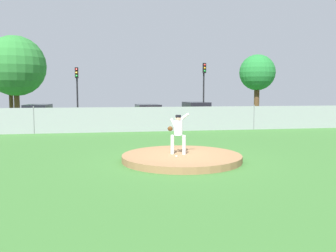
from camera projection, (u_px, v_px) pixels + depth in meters
ground_plane at (159, 140)px, 19.25m from camera, size 80.00×80.00×0.00m
asphalt_strip at (143, 125)px, 27.58m from camera, size 44.00×7.00×0.01m
pitchers_mound at (182, 158)px, 13.35m from camera, size 4.53×4.53×0.25m
pitcher_youth at (178, 130)px, 13.31m from camera, size 0.81×0.32×1.58m
baseball at (176, 156)px, 12.77m from camera, size 0.07×0.07×0.07m
chainlink_fence at (150, 119)px, 23.09m from camera, size 36.28×0.07×1.71m
parked_car_red at (148, 115)px, 27.16m from camera, size 2.12×4.45×1.63m
parked_car_charcoal at (38, 116)px, 25.70m from camera, size 1.99×4.68×1.68m
parked_car_burgundy at (196, 114)px, 28.40m from camera, size 2.15×4.67×1.77m
traffic_cone_orange at (245, 123)px, 26.50m from camera, size 0.40×0.40×0.55m
traffic_light_near at (77, 85)px, 30.19m from camera, size 0.28×0.46×4.66m
traffic_light_far at (204, 82)px, 32.17m from camera, size 0.28×0.46×5.19m
tree_leaning_west at (9, 62)px, 35.19m from camera, size 4.83×4.83×8.01m
tree_slender_far at (15, 66)px, 33.35m from camera, size 5.68×5.68×7.87m
tree_broad_right at (257, 73)px, 37.55m from camera, size 3.80×3.80×6.54m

